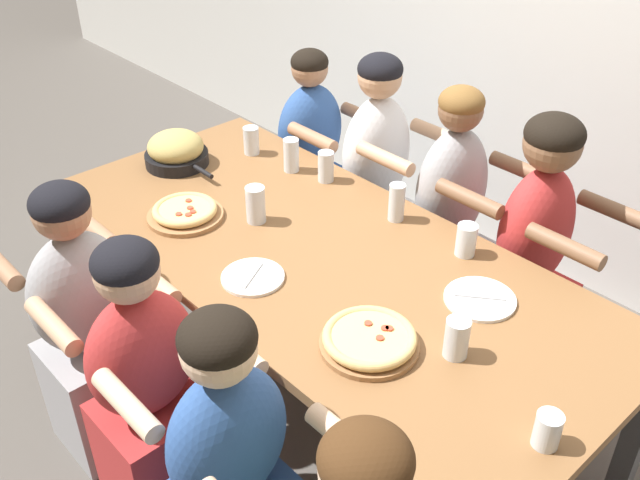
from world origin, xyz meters
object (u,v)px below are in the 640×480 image
empty_plate_b (480,299)px  diner_far_center (447,229)px  drinking_glass_b (251,141)px  drinking_glass_c (466,241)px  diner_near_midleft (90,334)px  pizza_board_main (369,340)px  drinking_glass_g (326,168)px  drinking_glass_a (456,340)px  skillet_bowl (177,150)px  drinking_glass_e (396,205)px  diner_far_midright (530,265)px  pizza_board_second (185,212)px  drinking_glass_h (256,206)px  drinking_glass_f (547,432)px  drinking_glass_d (291,157)px  diner_far_left (311,167)px  diner_near_midright (231,479)px  diner_near_center (149,396)px  diner_far_midleft (375,190)px  empty_plate_a (253,277)px

empty_plate_b → diner_far_center: diner_far_center is taller
drinking_glass_b → drinking_glass_c: drinking_glass_b is taller
diner_far_center → diner_near_midleft: bearing=-17.2°
pizza_board_main → empty_plate_b: bearing=78.1°
drinking_glass_b → drinking_glass_g: drinking_glass_g is taller
drinking_glass_a → skillet_bowl: bearing=177.3°
drinking_glass_e → diner_far_midright: size_ratio=0.13×
diner_near_midleft → diner_far_center: size_ratio=0.95×
empty_plate_b → drinking_glass_c: 0.27m
diner_near_midleft → pizza_board_main: bearing=-61.1°
drinking_glass_b → diner_far_midright: size_ratio=0.10×
drinking_glass_a → drinking_glass_e: size_ratio=0.86×
pizza_board_second → drinking_glass_h: bearing=42.7°
drinking_glass_c → drinking_glass_f: bearing=-38.6°
pizza_board_second → drinking_glass_b: size_ratio=2.36×
drinking_glass_d → diner_near_midleft: size_ratio=0.13×
drinking_glass_b → pizza_board_main: bearing=-23.2°
diner_far_center → drinking_glass_b: bearing=-62.5°
diner_far_left → diner_far_center: 0.87m
drinking_glass_b → diner_near_midright: bearing=-40.7°
diner_near_center → diner_far_center: bearing=-2.0°
drinking_glass_e → diner_near_midleft: diner_near_midleft is taller
empty_plate_b → diner_far_midright: bearing=103.5°
pizza_board_main → pizza_board_second: 0.98m
diner_far_midleft → drinking_glass_h: bearing=6.7°
pizza_board_second → diner_far_midleft: 0.98m
diner_far_center → diner_near_center: bearing=-2.0°
diner_far_midright → drinking_glass_f: bearing=33.9°
pizza_board_second → drinking_glass_d: bearing=91.7°
drinking_glass_e → drinking_glass_h: size_ratio=1.03×
empty_plate_b → diner_near_midright: size_ratio=0.21×
drinking_glass_a → diner_near_midright: (-0.25, -0.65, -0.29)m
drinking_glass_d → diner_far_center: size_ratio=0.12×
drinking_glass_h → diner_far_midright: diner_far_midright is taller
drinking_glass_b → drinking_glass_f: size_ratio=1.21×
pizza_board_main → diner_far_midright: (-0.04, 0.95, -0.21)m
skillet_bowl → diner_far_left: size_ratio=0.36×
drinking_glass_f → diner_far_midright: diner_far_midright is taller
empty_plate_b → diner_far_midright: diner_far_midright is taller
drinking_glass_h → drinking_glass_g: bearing=97.5°
empty_plate_a → drinking_glass_g: bearing=117.2°
diner_near_midleft → diner_far_left: 1.50m
skillet_bowl → drinking_glass_c: size_ratio=3.34×
drinking_glass_d → diner_far_midright: (0.96, 0.39, -0.25)m
drinking_glass_c → diner_near_midright: 1.13m
diner_far_midleft → drinking_glass_c: bearing=65.2°
drinking_glass_d → diner_far_left: size_ratio=0.13×
pizza_board_second → diner_far_center: size_ratio=0.25×
skillet_bowl → drinking_glass_f: 1.95m
drinking_glass_g → diner_far_midleft: 0.43m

